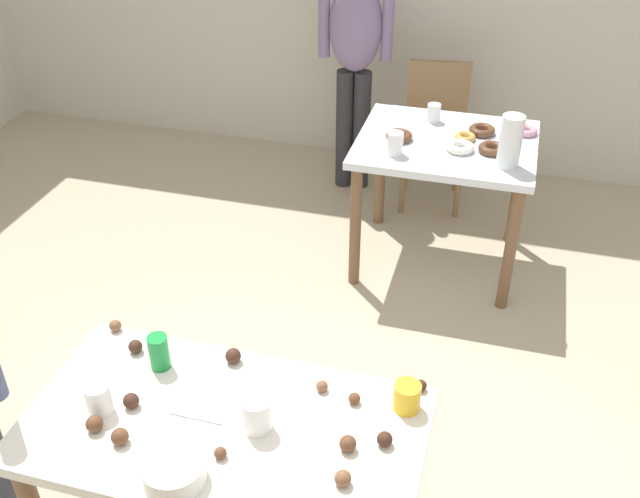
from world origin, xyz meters
TOP-DOWN VIEW (x-y plane):
  - dining_table_near at (-0.02, -0.21)m, footprint 1.20×0.64m
  - dining_table_far at (0.37, 1.91)m, footprint 0.92×0.77m
  - chair_far_table at (0.22, 2.65)m, footprint 0.45×0.45m
  - person_adult_far at (-0.30, 2.66)m, footprint 0.45×0.23m
  - mixing_bowl at (-0.07, -0.44)m, footprint 0.18×0.18m
  - soda_can at (-0.30, -0.03)m, footprint 0.07×0.07m
  - fork_near at (-0.10, -0.21)m, footprint 0.17×0.02m
  - cup_near_0 at (0.49, 0.00)m, footprint 0.08×0.08m
  - cup_near_1 at (-0.39, -0.26)m, footprint 0.08×0.08m
  - cup_near_2 at (0.09, -0.20)m, footprint 0.09×0.09m
  - cake_ball_0 at (-0.42, 0.01)m, footprint 0.05×0.05m
  - cake_ball_1 at (-0.27, -0.36)m, footprint 0.05×0.05m
  - cake_ball_2 at (0.46, -0.16)m, footprint 0.05×0.05m
  - cake_ball_3 at (-0.08, 0.05)m, footprint 0.05×0.05m
  - cake_ball_4 at (-0.31, -0.22)m, footprint 0.05×0.05m
  - cake_ball_5 at (0.34, -0.02)m, footprint 0.04×0.04m
  - cake_ball_6 at (0.02, -0.33)m, footprint 0.04×0.04m
  - cake_ball_7 at (0.53, 0.09)m, footprint 0.04×0.04m
  - cake_ball_9 at (0.36, -0.21)m, footprint 0.05×0.05m
  - cake_ball_10 at (-0.37, -0.34)m, footprint 0.05×0.05m
  - cake_ball_11 at (0.38, -0.33)m, footprint 0.05×0.05m
  - cake_ball_12 at (0.23, -0.00)m, footprint 0.04×0.04m
  - cake_ball_15 at (-0.53, 0.09)m, footprint 0.04×0.04m
  - pitcher_far at (0.68, 1.71)m, footprint 0.11×0.11m
  - cup_far_0 at (0.26, 2.14)m, footprint 0.07×0.07m
  - cup_far_1 at (0.14, 1.69)m, footprint 0.08×0.08m
  - donut_far_0 at (0.45, 1.81)m, footprint 0.14×0.14m
  - donut_far_1 at (0.60, 1.84)m, footprint 0.14×0.14m
  - donut_far_2 at (0.13, 1.86)m, footprint 0.14×0.14m
  - donut_far_3 at (0.75, 2.11)m, footprint 0.12×0.12m
  - donut_far_4 at (0.46, 1.95)m, footprint 0.11×0.11m
  - donut_far_5 at (0.53, 2.04)m, footprint 0.14×0.14m

SIDE VIEW (x-z plane):
  - chair_far_table at x=0.22m, z-range 0.06..0.93m
  - dining_table_far at x=0.37m, z-range 0.26..1.01m
  - dining_table_near at x=-0.02m, z-range 0.26..1.01m
  - fork_near at x=-0.10m, z-range 0.75..0.76m
  - donut_far_4 at x=0.46m, z-range 0.75..0.78m
  - donut_far_3 at x=0.75m, z-range 0.75..0.79m
  - cake_ball_6 at x=0.02m, z-range 0.75..0.79m
  - cake_ball_7 at x=0.53m, z-range 0.75..0.79m
  - cake_ball_5 at x=0.34m, z-range 0.75..0.79m
  - cake_ball_12 at x=0.23m, z-range 0.75..0.79m
  - donut_far_1 at x=0.60m, z-range 0.75..0.79m
  - donut_far_5 at x=0.53m, z-range 0.75..0.79m
  - donut_far_2 at x=0.13m, z-range 0.75..0.79m
  - cake_ball_15 at x=-0.53m, z-range 0.75..0.79m
  - donut_far_0 at x=0.45m, z-range 0.75..0.79m
  - cake_ball_2 at x=0.46m, z-range 0.75..0.80m
  - cake_ball_0 at x=-0.42m, z-range 0.75..0.80m
  - cake_ball_11 at x=0.38m, z-range 0.75..0.80m
  - cake_ball_4 at x=-0.31m, z-range 0.75..0.80m
  - cake_ball_9 at x=0.36m, z-range 0.75..0.80m
  - cake_ball_10 at x=-0.37m, z-range 0.75..0.80m
  - cake_ball_1 at x=-0.27m, z-range 0.75..0.80m
  - cake_ball_3 at x=-0.08m, z-range 0.75..0.80m
  - mixing_bowl at x=-0.07m, z-range 0.75..0.82m
  - cup_near_0 at x=0.49m, z-range 0.75..0.84m
  - cup_far_0 at x=0.26m, z-range 0.75..0.85m
  - cup_near_1 at x=-0.39m, z-range 0.75..0.85m
  - cup_near_2 at x=0.09m, z-range 0.75..0.86m
  - cup_far_1 at x=0.14m, z-range 0.75..0.87m
  - soda_can at x=-0.30m, z-range 0.75..0.87m
  - pitcher_far at x=0.68m, z-range 0.75..1.01m
  - person_adult_far at x=-0.30m, z-range 0.16..1.72m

